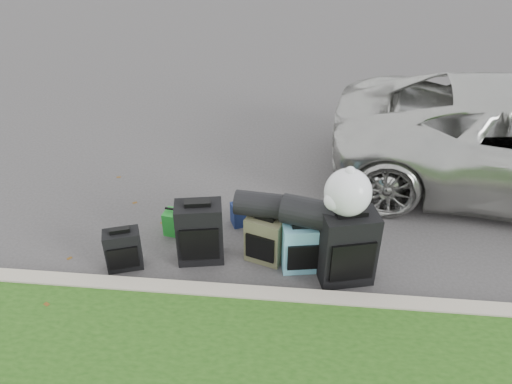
# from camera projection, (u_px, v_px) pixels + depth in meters

# --- Properties ---
(ground) EXTENTS (120.00, 120.00, 0.00)m
(ground) POSITION_uv_depth(u_px,v_px,m) (263.00, 241.00, 5.88)
(ground) COLOR #383535
(ground) RESTS_ON ground
(curb) EXTENTS (120.00, 0.18, 0.15)m
(curb) POSITION_uv_depth(u_px,v_px,m) (254.00, 297.00, 5.00)
(curb) COLOR #9E937F
(curb) RESTS_ON ground
(suitcase_small_black) EXTENTS (0.42, 0.32, 0.47)m
(suitcase_small_black) POSITION_uv_depth(u_px,v_px,m) (123.00, 250.00, 5.37)
(suitcase_small_black) COLOR black
(suitcase_small_black) RESTS_ON ground
(suitcase_large_black_left) EXTENTS (0.55, 0.39, 0.72)m
(suitcase_large_black_left) POSITION_uv_depth(u_px,v_px,m) (200.00, 232.00, 5.42)
(suitcase_large_black_left) COLOR black
(suitcase_large_black_left) RESTS_ON ground
(suitcase_olive) EXTENTS (0.46, 0.36, 0.55)m
(suitcase_olive) POSITION_uv_depth(u_px,v_px,m) (265.00, 239.00, 5.46)
(suitcase_olive) COLOR #45452E
(suitcase_olive) RESTS_ON ground
(suitcase_teal) EXTENTS (0.43, 0.30, 0.56)m
(suitcase_teal) POSITION_uv_depth(u_px,v_px,m) (301.00, 248.00, 5.33)
(suitcase_teal) COLOR teal
(suitcase_teal) RESTS_ON ground
(suitcase_large_black_right) EXTENTS (0.62, 0.46, 0.83)m
(suitcase_large_black_right) POSITION_uv_depth(u_px,v_px,m) (347.00, 248.00, 5.12)
(suitcase_large_black_right) COLOR black
(suitcase_large_black_right) RESTS_ON ground
(tote_green) EXTENTS (0.29, 0.25, 0.30)m
(tote_green) POSITION_uv_depth(u_px,v_px,m) (176.00, 223.00, 5.93)
(tote_green) COLOR #1C8126
(tote_green) RESTS_ON ground
(tote_navy) EXTENTS (0.32, 0.29, 0.28)m
(tote_navy) POSITION_uv_depth(u_px,v_px,m) (242.00, 214.00, 6.10)
(tote_navy) COLOR #16224D
(tote_navy) RESTS_ON ground
(duffel_left) EXTENTS (0.53, 0.32, 0.27)m
(duffel_left) POSITION_uv_depth(u_px,v_px,m) (259.00, 204.00, 5.30)
(duffel_left) COLOR black
(duffel_left) RESTS_ON suitcase_olive
(duffel_right) EXTENTS (0.62, 0.44, 0.32)m
(duffel_right) POSITION_uv_depth(u_px,v_px,m) (309.00, 213.00, 5.11)
(duffel_right) COLOR black
(duffel_right) RESTS_ON suitcase_teal
(trash_bag) EXTENTS (0.46, 0.46, 0.46)m
(trash_bag) POSITION_uv_depth(u_px,v_px,m) (348.00, 192.00, 4.81)
(trash_bag) COLOR white
(trash_bag) RESTS_ON suitcase_large_black_right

